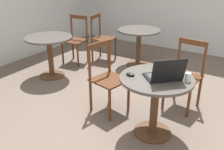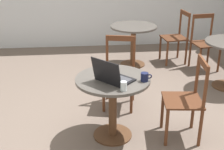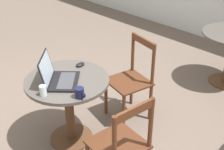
% 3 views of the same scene
% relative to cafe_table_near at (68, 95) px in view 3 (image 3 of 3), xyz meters
% --- Properties ---
extents(ground_plane, '(16.00, 16.00, 0.00)m').
position_rel_cafe_table_near_xyz_m(ground_plane, '(0.02, 0.13, -0.54)').
color(ground_plane, '#66564C').
extents(cafe_table_near, '(0.79, 0.79, 0.71)m').
position_rel_cafe_table_near_xyz_m(cafe_table_near, '(0.00, 0.00, 0.00)').
color(cafe_table_near, '#51331E').
rests_on(cafe_table_near, ground_plane).
extents(chair_near_back, '(0.48, 0.48, 0.92)m').
position_rel_cafe_table_near_xyz_m(chair_near_back, '(0.16, 0.73, -0.08)').
color(chair_near_back, '#562D19').
rests_on(chair_near_back, ground_plane).
extents(chair_near_right, '(0.45, 0.45, 0.92)m').
position_rel_cafe_table_near_xyz_m(chair_near_right, '(0.79, -0.09, -0.08)').
color(chair_near_right, '#562D19').
rests_on(chair_near_right, ground_plane).
extents(laptop, '(0.47, 0.47, 0.26)m').
position_rel_cafe_table_near_xyz_m(laptop, '(-0.01, -0.08, 0.23)').
color(laptop, black).
rests_on(laptop, cafe_table_near).
extents(mouse, '(0.06, 0.10, 0.03)m').
position_rel_cafe_table_near_xyz_m(mouse, '(-0.11, 0.26, 0.19)').
color(mouse, black).
rests_on(mouse, cafe_table_near).
extents(mug, '(0.12, 0.08, 0.09)m').
position_rel_cafe_table_near_xyz_m(mug, '(0.32, -0.11, 0.22)').
color(mug, '#141938').
rests_on(mug, cafe_table_near).
extents(drinking_glass, '(0.06, 0.06, 0.09)m').
position_rel_cafe_table_near_xyz_m(drinking_glass, '(0.07, -0.30, 0.22)').
color(drinking_glass, silver).
rests_on(drinking_glass, cafe_table_near).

